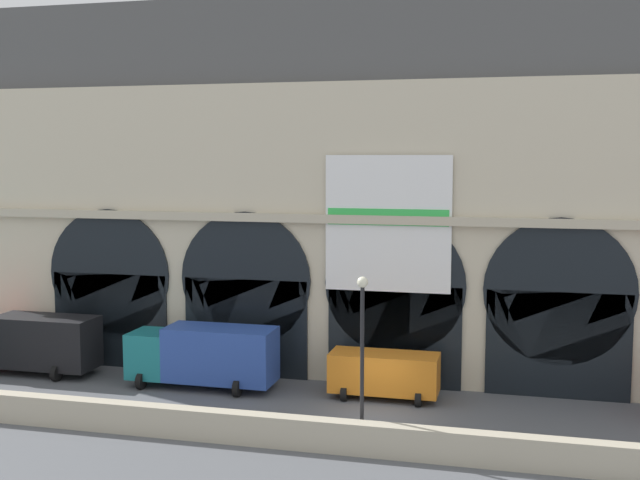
{
  "coord_description": "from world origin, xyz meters",
  "views": [
    {
      "loc": [
        5.96,
        -33.79,
        11.59
      ],
      "look_at": [
        -3.86,
        5.0,
        7.35
      ],
      "focal_mm": 44.35,
      "sensor_mm": 36.0,
      "label": 1
    }
  ],
  "objects_px": {
    "van_center": "(384,373)",
    "street_lamp_quayside": "(362,339)",
    "box_truck_west": "(31,342)",
    "box_truck_midwest": "(204,354)"
  },
  "relations": [
    {
      "from": "van_center",
      "to": "street_lamp_quayside",
      "type": "height_order",
      "value": "street_lamp_quayside"
    },
    {
      "from": "van_center",
      "to": "street_lamp_quayside",
      "type": "xyz_separation_m",
      "value": [
        0.2,
        -6.53,
        3.17
      ]
    },
    {
      "from": "box_truck_west",
      "to": "street_lamp_quayside",
      "type": "relative_size",
      "value": 1.09
    },
    {
      "from": "van_center",
      "to": "street_lamp_quayside",
      "type": "distance_m",
      "value": 7.26
    },
    {
      "from": "street_lamp_quayside",
      "to": "van_center",
      "type": "bearing_deg",
      "value": 91.72
    },
    {
      "from": "box_truck_midwest",
      "to": "van_center",
      "type": "relative_size",
      "value": 1.44
    },
    {
      "from": "box_truck_midwest",
      "to": "street_lamp_quayside",
      "type": "distance_m",
      "value": 11.4
    },
    {
      "from": "street_lamp_quayside",
      "to": "box_truck_west",
      "type": "bearing_deg",
      "value": 161.97
    },
    {
      "from": "box_truck_midwest",
      "to": "street_lamp_quayside",
      "type": "bearing_deg",
      "value": -33.13
    },
    {
      "from": "van_center",
      "to": "street_lamp_quayside",
      "type": "relative_size",
      "value": 0.75
    }
  ]
}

